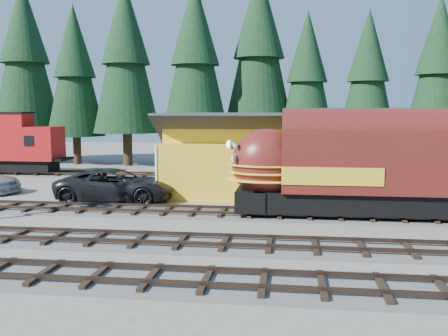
# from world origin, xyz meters

# --- Properties ---
(ground) EXTENTS (120.00, 120.00, 0.00)m
(ground) POSITION_xyz_m (0.00, 0.00, 0.00)
(ground) COLOR #6B665B
(ground) RESTS_ON ground
(track_spur) EXTENTS (32.00, 3.20, 0.33)m
(track_spur) POSITION_xyz_m (-10.00, 18.00, 0.06)
(track_spur) COLOR #4C4947
(track_spur) RESTS_ON ground
(depot) EXTENTS (12.80, 7.00, 5.30)m
(depot) POSITION_xyz_m (-0.00, 10.50, 2.96)
(depot) COLOR yellow
(depot) RESTS_ON ground
(conifer_backdrop) EXTENTS (80.42, 20.47, 16.58)m
(conifer_backdrop) POSITION_xyz_m (3.02, 25.34, 9.95)
(conifer_backdrop) COLOR black
(conifer_backdrop) RESTS_ON ground
(locomotive) EXTENTS (15.44, 3.07, 4.20)m
(locomotive) POSITION_xyz_m (6.25, 4.00, 2.47)
(locomotive) COLOR black
(locomotive) RESTS_ON ground
(caboose) EXTENTS (9.38, 2.72, 4.88)m
(caboose) POSITION_xyz_m (-21.89, 18.00, 2.44)
(caboose) COLOR black
(caboose) RESTS_ON ground
(pickup_truck_a) EXTENTS (7.20, 3.70, 1.95)m
(pickup_truck_a) POSITION_xyz_m (-8.38, 6.98, 0.97)
(pickup_truck_a) COLOR black
(pickup_truck_a) RESTS_ON ground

